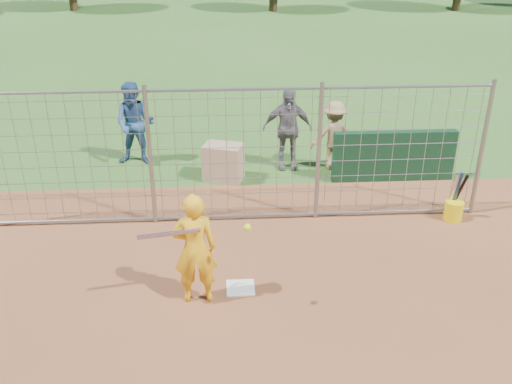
{
  "coord_description": "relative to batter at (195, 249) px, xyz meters",
  "views": [
    {
      "loc": [
        -0.2,
        -7.41,
        5.14
      ],
      "look_at": [
        0.3,
        0.8,
        1.15
      ],
      "focal_mm": 40.0,
      "sensor_mm": 36.0,
      "label": 1
    }
  ],
  "objects": [
    {
      "name": "equipment_bin",
      "position": [
        0.43,
        4.25,
        -0.47
      ],
      "size": [
        0.93,
        0.76,
        0.8
      ],
      "primitive_type": "cube",
      "rotation": [
        0.0,
        0.0,
        -0.3
      ],
      "color": "tan",
      "rests_on": "ground"
    },
    {
      "name": "backstop_fence",
      "position": [
        0.65,
        2.43,
        0.39
      ],
      "size": [
        9.08,
        0.08,
        2.6
      ],
      "color": "gray",
      "rests_on": "ground"
    },
    {
      "name": "batter",
      "position": [
        0.0,
        0.0,
        0.0
      ],
      "size": [
        0.66,
        0.46,
        1.74
      ],
      "primitive_type": "imported",
      "rotation": [
        0.0,
        0.0,
        3.22
      ],
      "color": "#F5AE15",
      "rests_on": "ground"
    },
    {
      "name": "bucket_with_bats",
      "position": [
        4.7,
        2.19,
        -0.62
      ],
      "size": [
        0.34,
        0.4,
        0.97
      ],
      "color": "yellow",
      "rests_on": "ground"
    },
    {
      "name": "ground",
      "position": [
        0.65,
        0.43,
        -0.87
      ],
      "size": [
        100.0,
        100.0,
        0.0
      ],
      "primitive_type": "plane",
      "color": "#2D591E",
      "rests_on": "ground"
    },
    {
      "name": "bystander_b",
      "position": [
        1.86,
        4.83,
        0.06
      ],
      "size": [
        1.1,
        0.5,
        1.85
      ],
      "primitive_type": "imported",
      "rotation": [
        0.0,
        0.0,
        -0.04
      ],
      "color": "slate",
      "rests_on": "ground"
    },
    {
      "name": "bystander_a",
      "position": [
        -1.52,
        5.3,
        0.08
      ],
      "size": [
        1.01,
        0.84,
        1.89
      ],
      "primitive_type": "imported",
      "rotation": [
        0.0,
        0.0,
        -0.14
      ],
      "color": "navy",
      "rests_on": "ground"
    },
    {
      "name": "home_plate",
      "position": [
        0.65,
        0.23,
        -0.86
      ],
      "size": [
        0.43,
        0.43,
        0.02
      ],
      "primitive_type": "cube",
      "color": "silver",
      "rests_on": "ground"
    },
    {
      "name": "dugout_wall",
      "position": [
        4.05,
        4.03,
        -0.32
      ],
      "size": [
        2.6,
        0.2,
        1.1
      ],
      "primitive_type": "cube",
      "color": "#11381E",
      "rests_on": "ground"
    },
    {
      "name": "bystander_c",
      "position": [
        2.88,
        4.75,
        -0.09
      ],
      "size": [
        1.06,
        0.69,
        1.55
      ],
      "primitive_type": "imported",
      "rotation": [
        0.0,
        0.0,
        3.25
      ],
      "color": "#957A51",
      "rests_on": "ground"
    },
    {
      "name": "equipment_in_play",
      "position": [
        -0.07,
        -0.27,
        0.43
      ],
      "size": [
        1.54,
        0.36,
        0.26
      ],
      "color": "silver",
      "rests_on": "ground"
    }
  ]
}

